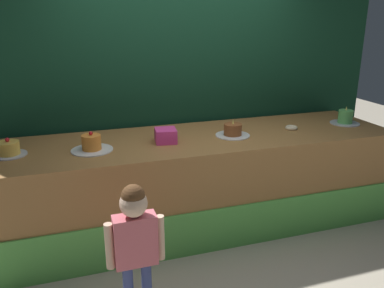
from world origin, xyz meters
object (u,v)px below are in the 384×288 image
child_figure (135,236)px  cake_far_right (345,118)px  pink_box (166,136)px  donut (291,128)px  cake_center_right (233,131)px  cake_far_left (9,149)px  cake_center_left (92,144)px

child_figure → cake_far_right: cake_far_right is taller
pink_box → donut: 1.33m
cake_center_right → cake_far_right: size_ratio=1.08×
child_figure → donut: size_ratio=8.31×
cake_center_right → cake_far_left: bearing=178.1°
cake_center_left → cake_far_right: cake_far_right is taller
cake_far_left → cake_center_right: 1.99m
child_figure → donut: bearing=31.2°
donut → cake_center_left: cake_center_left is taller
cake_far_right → cake_center_right: bearing=-178.4°
cake_far_left → cake_center_right: (1.99, -0.06, -0.00)m
donut → cake_center_right: bearing=-177.9°
cake_center_left → donut: bearing=1.4°
cake_far_left → cake_far_right: bearing=-0.5°
cake_center_left → child_figure: bearing=-81.1°
donut → cake_far_right: (0.66, 0.01, 0.05)m
cake_center_left → cake_far_right: size_ratio=1.16×
cake_far_left → cake_center_right: bearing=-1.9°
child_figure → pink_box: 1.24m
cake_far_left → cake_center_right: size_ratio=0.85×
pink_box → cake_far_left: bearing=177.6°
child_figure → cake_far_left: bearing=125.9°
donut → cake_center_right: cake_center_right is taller
donut → cake_far_right: 0.66m
donut → cake_far_left: (-2.65, 0.04, 0.04)m
cake_center_left → cake_far_right: 2.65m
donut → cake_center_right: (-0.66, -0.02, 0.03)m
child_figure → cake_center_left: bearing=98.9°
pink_box → cake_center_left: (-0.66, -0.03, -0.01)m
pink_box → cake_center_left: cake_center_left is taller
donut → child_figure: bearing=-148.8°
cake_center_right → pink_box: bearing=179.3°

